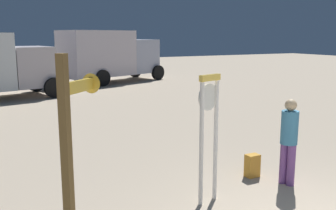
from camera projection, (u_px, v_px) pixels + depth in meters
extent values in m
cylinder|color=white|center=(201.00, 145.00, 6.09)|extent=(0.07, 0.07, 2.05)
cylinder|color=white|center=(216.00, 141.00, 6.34)|extent=(0.07, 0.07, 2.05)
cube|color=#F9CB4C|center=(210.00, 78.00, 6.02)|extent=(0.45, 0.20, 0.10)
cylinder|color=silver|center=(208.00, 97.00, 6.10)|extent=(0.43, 0.16, 0.43)
cube|color=black|center=(207.00, 97.00, 6.11)|extent=(0.08, 0.03, 0.09)
cube|color=black|center=(207.00, 97.00, 6.11)|extent=(0.12, 0.05, 0.14)
cube|color=brown|center=(67.00, 167.00, 4.31)|extent=(0.14, 0.14, 2.58)
cube|color=yellow|center=(79.00, 86.00, 4.46)|extent=(0.44, 0.42, 0.14)
cone|color=yellow|center=(95.00, 82.00, 4.81)|extent=(0.33, 0.33, 0.25)
sphere|color=#FFE97F|center=(71.00, 154.00, 4.37)|extent=(0.04, 0.04, 0.04)
sphere|color=#F7E792|center=(67.00, 88.00, 4.22)|extent=(0.04, 0.04, 0.04)
cylinder|color=#79498F|center=(284.00, 163.00, 7.13)|extent=(0.15, 0.15, 0.79)
cylinder|color=#79498F|center=(291.00, 165.00, 7.01)|extent=(0.15, 0.15, 0.79)
cylinder|color=teal|center=(290.00, 127.00, 6.94)|extent=(0.31, 0.31, 0.62)
sphere|color=tan|center=(291.00, 105.00, 6.86)|extent=(0.22, 0.22, 0.22)
cube|color=gold|center=(252.00, 166.00, 7.47)|extent=(0.27, 0.19, 0.46)
cube|color=gold|center=(248.00, 167.00, 7.58)|extent=(0.19, 0.04, 0.20)
cube|color=beige|center=(29.00, 66.00, 17.30)|extent=(2.10, 2.53, 1.80)
cube|color=black|center=(48.00, 58.00, 17.76)|extent=(0.37, 1.88, 0.79)
cylinder|color=black|center=(54.00, 88.00, 16.91)|extent=(0.93, 0.41, 0.90)
cylinder|color=black|center=(36.00, 82.00, 18.79)|extent=(0.93, 0.41, 0.90)
cube|color=silver|center=(97.00, 53.00, 21.52)|extent=(4.57, 3.32, 2.57)
cube|color=#B2B7CD|center=(138.00, 56.00, 23.76)|extent=(2.48, 2.52, 2.04)
cube|color=black|center=(149.00, 49.00, 24.38)|extent=(0.57, 1.60, 0.90)
cylinder|color=black|center=(158.00, 72.00, 23.74)|extent=(0.93, 0.53, 0.90)
cylinder|color=black|center=(135.00, 70.00, 25.19)|extent=(0.93, 0.53, 0.90)
cylinder|color=black|center=(103.00, 78.00, 20.68)|extent=(0.93, 0.53, 0.90)
cylinder|color=black|center=(80.00, 75.00, 22.14)|extent=(0.93, 0.53, 0.90)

